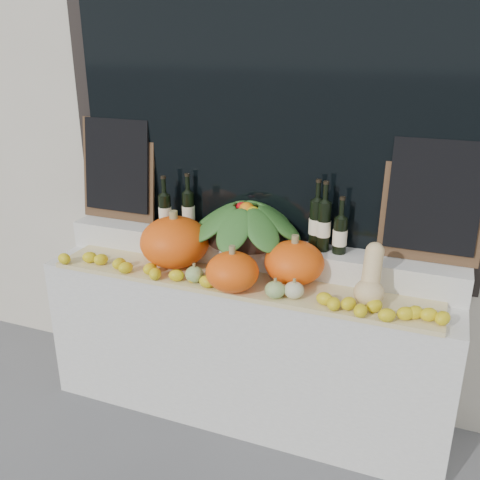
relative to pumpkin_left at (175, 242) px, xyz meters
name	(u,v)px	position (x,y,z in m)	size (l,w,h in m)	color
storefront_facade	(290,12)	(0.40, 0.78, 1.20)	(7.00, 0.94, 4.50)	beige
display_sill	(245,345)	(0.40, 0.06, -0.61)	(2.30, 0.55, 0.88)	silver
rear_tier	(254,253)	(0.40, 0.21, -0.09)	(2.30, 0.25, 0.16)	silver
straw_bedding	(237,283)	(0.40, -0.07, -0.15)	(2.10, 0.32, 0.03)	tan
pumpkin_left	(175,242)	(0.00, 0.00, 0.00)	(0.39, 0.39, 0.28)	#FF5A0D
pumpkin_right	(294,263)	(0.68, 0.03, -0.03)	(0.31, 0.31, 0.22)	#FF5A0D
pumpkin_center	(232,272)	(0.42, -0.17, -0.04)	(0.27, 0.27, 0.20)	#FF5A0D
butternut_squash	(371,280)	(1.09, -0.06, -0.02)	(0.15, 0.21, 0.29)	#E3C085
decorative_gourds	(237,281)	(0.45, -0.18, -0.09)	(0.64, 0.16, 0.16)	#307021
lemon_heap	(229,284)	(0.40, -0.18, -0.11)	(2.20, 0.16, 0.06)	yellow
produce_bowl	(247,222)	(0.36, 0.19, 0.10)	(0.68, 0.68, 0.23)	black
wine_bottle_far_left	(165,211)	(-0.16, 0.19, 0.10)	(0.08, 0.08, 0.32)	black
wine_bottle_near_left	(188,210)	(-0.03, 0.24, 0.11)	(0.08, 0.08, 0.34)	black
wine_bottle_tall	(317,223)	(0.75, 0.22, 0.13)	(0.08, 0.08, 0.38)	black
wine_bottle_near_right	(324,226)	(0.79, 0.20, 0.13)	(0.08, 0.08, 0.38)	black
wine_bottle_far_right	(340,235)	(0.88, 0.19, 0.10)	(0.08, 0.08, 0.31)	black
chalkboard_left	(118,168)	(-0.52, 0.27, 0.32)	(0.50, 0.11, 0.62)	#4C331E
chalkboard_right	(434,199)	(1.32, 0.27, 0.32)	(0.50, 0.11, 0.62)	#4C331E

